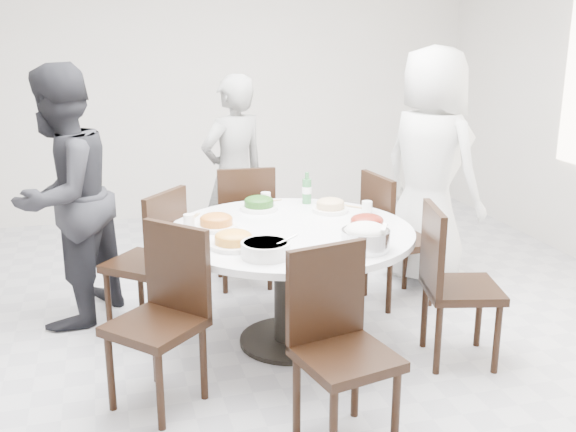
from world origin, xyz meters
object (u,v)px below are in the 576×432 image
object	(u,v)px
soup_bowl	(266,249)
beverage_bottle	(307,188)
diner_middle	(234,176)
diner_left	(63,198)
dining_table	(290,287)
chair_sw	(155,322)
chair_se	(462,285)
rice_bowl	(366,240)
chair_ne	(399,238)
chair_s	(346,353)
chair_n	(244,225)
diner_right	(430,168)
chair_nw	(144,260)

from	to	relation	value
soup_bowl	beverage_bottle	size ratio (longest dim) A/B	1.21
diner_middle	diner_left	world-z (taller)	diner_left
dining_table	chair_sw	world-z (taller)	chair_sw
chair_se	rice_bowl	size ratio (longest dim) A/B	3.55
chair_ne	chair_s	size ratio (longest dim) A/B	1.00
soup_bowl	chair_n	bearing A→B (deg)	82.65
chair_s	diner_right	xyz separation A→B (m)	(1.35, 1.84, 0.43)
diner_right	chair_nw	bearing A→B (deg)	74.87
chair_n	chair_sw	size ratio (longest dim) A/B	1.00
chair_n	rice_bowl	distance (m)	1.62
dining_table	chair_n	xyz separation A→B (m)	(-0.07, 1.07, 0.10)
soup_bowl	beverage_bottle	distance (m)	1.13
chair_ne	soup_bowl	world-z (taller)	chair_ne
chair_s	soup_bowl	distance (m)	0.76
diner_right	chair_ne	bearing A→B (deg)	107.09
chair_se	diner_right	distance (m)	1.37
diner_right	chair_n	bearing A→B (deg)	54.27
chair_nw	chair_s	size ratio (longest dim) A/B	1.00
rice_bowl	beverage_bottle	bearing A→B (deg)	91.03
dining_table	rice_bowl	xyz separation A→B (m)	(0.29, -0.48, 0.43)
diner_left	soup_bowl	world-z (taller)	diner_left
chair_ne	chair_s	xyz separation A→B (m)	(-0.97, -1.53, 0.00)
chair_sw	soup_bowl	world-z (taller)	chair_sw
chair_ne	chair_n	distance (m)	1.18
dining_table	chair_se	bearing A→B (deg)	-28.07
chair_ne	chair_nw	world-z (taller)	same
chair_n	diner_left	distance (m)	1.36
diner_right	beverage_bottle	xyz separation A→B (m)	(-1.03, -0.20, -0.04)
chair_ne	chair_n	bearing A→B (deg)	51.02
diner_left	dining_table	bearing A→B (deg)	94.57
diner_middle	diner_left	distance (m)	1.42
chair_se	chair_nw	bearing A→B (deg)	75.70
chair_n	diner_left	bearing A→B (deg)	18.82
chair_sw	diner_middle	world-z (taller)	diner_middle
chair_sw	chair_s	world-z (taller)	same
chair_sw	soup_bowl	bearing A→B (deg)	53.41
diner_middle	beverage_bottle	xyz separation A→B (m)	(0.35, -0.82, 0.07)
chair_nw	chair_s	distance (m)	1.75
diner_middle	chair_sw	bearing A→B (deg)	43.41
chair_nw	diner_middle	size ratio (longest dim) A/B	0.60
diner_middle	rice_bowl	bearing A→B (deg)	77.51
dining_table	diner_left	bearing A→B (deg)	151.32
chair_nw	diner_left	size ratio (longest dim) A/B	0.55
diner_right	diner_left	size ratio (longest dim) A/B	1.05
chair_ne	rice_bowl	distance (m)	1.16
chair_nw	diner_right	distance (m)	2.23
dining_table	soup_bowl	world-z (taller)	soup_bowl
dining_table	diner_right	distance (m)	1.60
chair_n	chair_nw	world-z (taller)	same
diner_middle	soup_bowl	distance (m)	1.82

